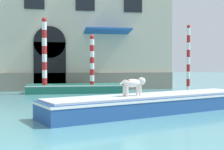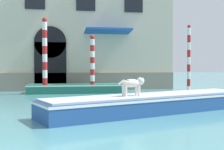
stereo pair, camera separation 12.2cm
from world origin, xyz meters
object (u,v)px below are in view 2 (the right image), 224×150
boat_foreground (153,103)px  mooring_pole_1 (92,64)px  mooring_pole_0 (45,55)px  mooring_pole_2 (189,59)px  boat_moored_near_palazzo (75,88)px  dog_on_deck (133,83)px

boat_foreground → mooring_pole_1: (-1.22, 8.01, 1.44)m
mooring_pole_0 → mooring_pole_2: (8.52, -1.23, -0.20)m
boat_foreground → mooring_pole_1: mooring_pole_1 is taller
boat_foreground → mooring_pole_0: size_ratio=1.90×
boat_moored_near_palazzo → mooring_pole_0: mooring_pole_0 is taller
dog_on_deck → mooring_pole_2: (5.32, 7.12, 0.99)m
mooring_pole_0 → mooring_pole_1: bearing=1.0°
boat_moored_near_palazzo → mooring_pole_1: 1.88m
dog_on_deck → mooring_pole_0: 9.02m
dog_on_deck → mooring_pole_0: size_ratio=0.22×
boat_moored_near_palazzo → mooring_pole_1: (1.04, -0.42, 1.51)m
mooring_pole_0 → boat_foreground: bearing=-63.0°
mooring_pole_0 → mooring_pole_2: 8.61m
boat_foreground → mooring_pole_2: 8.25m
boat_moored_near_palazzo → mooring_pole_0: 2.73m
boat_foreground → mooring_pole_0: 9.13m
boat_moored_near_palazzo → mooring_pole_2: 7.17m
dog_on_deck → mooring_pole_1: 8.44m
mooring_pole_0 → mooring_pole_1: 2.87m
mooring_pole_2 → boat_moored_near_palazzo: bearing=165.8°
mooring_pole_2 → boat_foreground: bearing=-123.6°
dog_on_deck → mooring_pole_1: (-0.36, 8.40, 0.69)m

